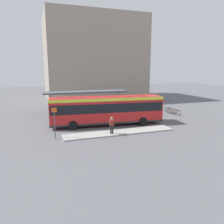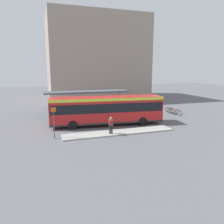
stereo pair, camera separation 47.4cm
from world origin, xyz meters
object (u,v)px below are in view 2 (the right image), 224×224
object	(u,v)px
bicycle_black	(178,112)
bicycle_red	(171,111)
bicycle_green	(169,110)
platform_sign	(54,121)
pedestrian_waiting	(111,124)
city_bus	(107,109)
bicycle_orange	(173,112)

from	to	relation	value
bicycle_black	bicycle_red	world-z (taller)	bicycle_black
bicycle_green	platform_sign	world-z (taller)	platform_sign
bicycle_black	platform_sign	bearing A→B (deg)	112.15
bicycle_red	bicycle_green	distance (m)	0.70
bicycle_green	bicycle_red	bearing A→B (deg)	160.83
bicycle_black	platform_sign	world-z (taller)	platform_sign
bicycle_black	pedestrian_waiting	bearing A→B (deg)	121.43
city_bus	bicycle_green	distance (m)	11.28
bicycle_black	bicycle_green	xyz separation A→B (m)	(-0.08, 2.06, 0.00)
city_bus	bicycle_orange	bearing A→B (deg)	19.99
city_bus	platform_sign	xyz separation A→B (m)	(-5.83, -3.28, -0.26)
city_bus	bicycle_black	xyz separation A→B (m)	(10.55, 1.90, -1.44)
pedestrian_waiting	bicycle_green	xyz separation A→B (m)	(11.23, 7.78, -0.66)
bicycle_orange	bicycle_green	distance (m)	1.42
pedestrian_waiting	bicycle_black	distance (m)	12.69
city_bus	bicycle_orange	distance (m)	10.55
bicycle_red	platform_sign	xyz separation A→B (m)	(-16.17, -6.55, 1.19)
bicycle_green	platform_sign	bearing A→B (deg)	105.56
bicycle_red	city_bus	bearing A→B (deg)	101.05
bicycle_orange	platform_sign	world-z (taller)	platform_sign
city_bus	platform_sign	size ratio (longest dim) A/B	4.40
bicycle_black	bicycle_orange	size ratio (longest dim) A/B	1.08
bicycle_black	bicycle_red	size ratio (longest dim) A/B	1.01
city_bus	pedestrian_waiting	bearing A→B (deg)	-95.62
bicycle_green	city_bus	bearing A→B (deg)	102.33
bicycle_black	platform_sign	xyz separation A→B (m)	(-16.38, -5.18, 1.19)
bicycle_black	city_bus	bearing A→B (deg)	104.80
bicycle_orange	platform_sign	distance (m)	17.04
city_bus	platform_sign	bearing A→B (deg)	-144.96
bicycle_orange	bicycle_green	size ratio (longest dim) A/B	0.92
bicycle_orange	bicycle_green	xyz separation A→B (m)	(0.35, 1.38, 0.03)
pedestrian_waiting	bicycle_orange	xyz separation A→B (m)	(10.88, 6.41, -0.69)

